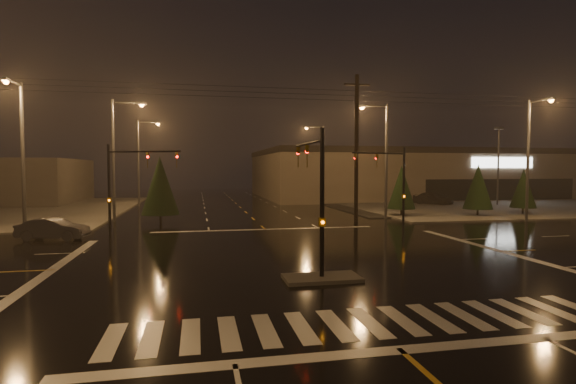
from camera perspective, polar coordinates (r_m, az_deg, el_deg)
name	(u,v)px	position (r m, az deg, el deg)	size (l,w,h in m)	color
ground	(299,260)	(21.88, 1.43, -8.60)	(140.00, 140.00, 0.00)	black
sidewalk_ne	(477,203)	(61.80, 22.83, -1.26)	(36.00, 36.00, 0.12)	#4B4943
median_island	(322,278)	(18.08, 4.31, -10.84)	(3.00, 1.60, 0.15)	#4B4943
crosswalk	(369,322)	(13.55, 10.30, -15.96)	(15.00, 2.60, 0.01)	beige
stop_bar_near	(400,350)	(11.84, 14.09, -18.88)	(16.00, 0.50, 0.01)	beige
stop_bar_far	(265,229)	(32.55, -2.91, -4.76)	(16.00, 0.50, 0.01)	beige
parking_lot	(522,203)	(63.19, 27.60, -1.30)	(50.00, 24.00, 0.08)	black
retail_building	(445,172)	(77.82, 19.29, 2.42)	(60.20, 28.30, 7.20)	#695B4B
signal_mast_median	(316,184)	(18.47, 3.57, 0.99)	(0.25, 4.59, 6.00)	black
signal_mast_ne	(394,177)	(34.17, 13.26, 1.90)	(4.84, 1.86, 6.00)	black
signal_mast_nw	(124,178)	(31.39, -20.11, 1.71)	(4.84, 1.86, 6.00)	black
streetlight_1	(117,151)	(39.44, -20.87, 4.84)	(2.77, 0.32, 10.00)	#38383A
streetlight_2	(141,156)	(55.28, -18.16, 4.31)	(2.77, 0.32, 10.00)	#38383A
streetlight_3	(383,152)	(40.23, 11.98, 4.94)	(2.77, 0.32, 10.00)	#38383A
streetlight_4	(321,158)	(59.11, 4.22, 4.35)	(2.77, 0.32, 10.00)	#38383A
streetlight_5	(21,147)	(34.01, -30.83, 4.94)	(0.32, 2.77, 10.00)	#38383A
streetlight_6	(531,151)	(41.82, 28.48, 4.56)	(0.32, 2.77, 10.00)	#38383A
utility_pole_1	(356,147)	(37.20, 8.69, 5.63)	(2.20, 0.32, 12.00)	black
conifer_0	(401,187)	(42.52, 14.21, 0.59)	(2.54, 2.54, 4.66)	black
conifer_1	(478,187)	(44.59, 22.99, 0.64)	(2.62, 2.62, 4.80)	black
conifer_2	(523,188)	(47.84, 27.71, 0.43)	(2.35, 2.35, 4.38)	black
conifer_3	(160,185)	(37.44, -15.93, 0.80)	(2.99, 2.99, 5.38)	black
car_parked	(433,198)	(56.73, 17.92, -0.78)	(1.90, 4.73, 1.61)	black
car_crossing	(53,229)	(31.24, -27.66, -4.17)	(1.45, 4.16, 1.37)	#4F5056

